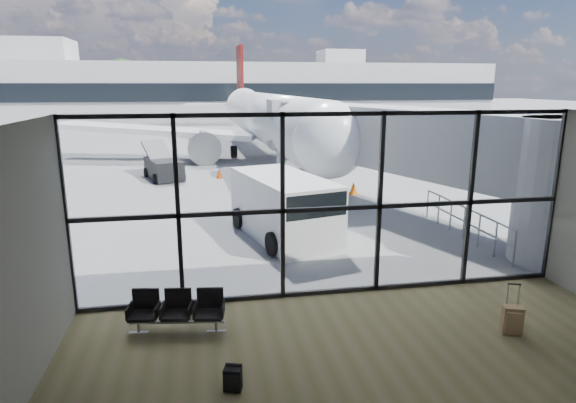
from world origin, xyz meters
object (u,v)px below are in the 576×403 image
object	(u,v)px
belt_loader	(163,167)
backpack	(233,379)
seating_row	(177,308)
suitcase	(512,320)
service_van	(285,207)
airliner	(267,118)

from	to	relation	value
belt_loader	backpack	bearing A→B (deg)	-101.09
seating_row	suitcase	bearing A→B (deg)	-3.42
suitcase	service_van	size ratio (longest dim) A/B	0.21
backpack	service_van	xyz separation A→B (m)	(2.32, 8.18, 0.86)
service_van	belt_loader	world-z (taller)	service_van
seating_row	belt_loader	bearing A→B (deg)	103.13
backpack	suitcase	bearing A→B (deg)	25.46
service_van	belt_loader	bearing A→B (deg)	98.05
suitcase	backpack	bearing A→B (deg)	-153.14
seating_row	backpack	distance (m)	2.54
airliner	seating_row	bearing A→B (deg)	-104.62
seating_row	suitcase	world-z (taller)	suitcase
airliner	suitcase	bearing A→B (deg)	-89.54
belt_loader	suitcase	bearing A→B (deg)	-84.33
backpack	service_van	distance (m)	8.55
airliner	backpack	bearing A→B (deg)	-101.65
service_van	seating_row	bearing A→B (deg)	-134.17
service_van	airliner	bearing A→B (deg)	69.39
backpack	airliner	xyz separation A→B (m)	(4.40, 27.89, 2.47)
seating_row	belt_loader	distance (m)	17.50
backpack	belt_loader	world-z (taller)	belt_loader
seating_row	airliner	bearing A→B (deg)	86.28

